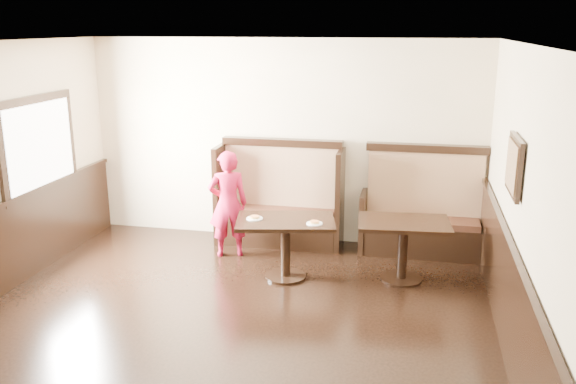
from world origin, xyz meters
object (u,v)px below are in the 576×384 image
(table_neighbor, at_px, (403,236))
(child, at_px, (228,204))
(booth_neighbor, at_px, (423,218))
(table_main, at_px, (286,233))
(booth_main, at_px, (280,206))

(table_neighbor, bearing_deg, child, 166.02)
(table_neighbor, bearing_deg, booth_neighbor, 71.80)
(table_main, height_order, child, child)
(booth_neighbor, bearing_deg, table_neighbor, -103.06)
(child, bearing_deg, table_main, 125.18)
(booth_neighbor, relative_size, table_main, 1.29)
(table_main, bearing_deg, booth_main, 93.87)
(booth_neighbor, distance_m, table_neighbor, 1.03)
(booth_neighbor, bearing_deg, child, -165.45)
(table_main, xyz_separation_m, table_neighbor, (1.38, 0.22, -0.01))
(table_neighbor, xyz_separation_m, child, (-2.27, 0.35, 0.16))
(booth_neighbor, xyz_separation_m, child, (-2.50, -0.65, 0.23))
(booth_main, xyz_separation_m, table_neighbor, (1.72, -1.00, 0.03))
(booth_main, relative_size, booth_neighbor, 1.06)
(booth_main, distance_m, table_main, 1.27)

